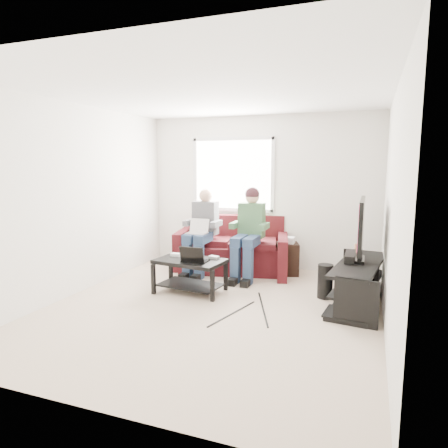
# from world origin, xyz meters

# --- Properties ---
(floor) EXTENTS (4.50, 4.50, 0.00)m
(floor) POSITION_xyz_m (0.00, 0.00, 0.00)
(floor) COLOR #C6AF9A
(floor) RESTS_ON ground
(ceiling) EXTENTS (4.50, 4.50, 0.00)m
(ceiling) POSITION_xyz_m (0.00, 0.00, 2.60)
(ceiling) COLOR white
(ceiling) RESTS_ON wall_back
(wall_back) EXTENTS (4.50, 0.00, 4.50)m
(wall_back) POSITION_xyz_m (0.00, 2.25, 1.30)
(wall_back) COLOR silver
(wall_back) RESTS_ON floor
(wall_front) EXTENTS (4.50, 0.00, 4.50)m
(wall_front) POSITION_xyz_m (0.00, -2.25, 1.30)
(wall_front) COLOR silver
(wall_front) RESTS_ON floor
(wall_left) EXTENTS (0.00, 4.50, 4.50)m
(wall_left) POSITION_xyz_m (-2.00, 0.00, 1.30)
(wall_left) COLOR silver
(wall_left) RESTS_ON floor
(wall_right) EXTENTS (0.00, 4.50, 4.50)m
(wall_right) POSITION_xyz_m (2.00, 0.00, 1.30)
(wall_right) COLOR silver
(wall_right) RESTS_ON floor
(window) EXTENTS (1.48, 0.04, 1.28)m
(window) POSITION_xyz_m (-0.50, 2.23, 1.60)
(window) COLOR white
(window) RESTS_ON wall_back
(sofa) EXTENTS (2.11, 1.23, 0.90)m
(sofa) POSITION_xyz_m (-0.37, 1.82, 0.33)
(sofa) COLOR #4B1312
(sofa) RESTS_ON floor
(person_left) EXTENTS (0.40, 0.71, 1.38)m
(person_left) POSITION_xyz_m (-0.77, 1.47, 0.76)
(person_left) COLOR navy
(person_left) RESTS_ON sofa
(person_right) EXTENTS (0.40, 0.71, 1.42)m
(person_right) POSITION_xyz_m (0.03, 1.49, 0.82)
(person_right) COLOR navy
(person_right) RESTS_ON sofa
(laptop_silver) EXTENTS (0.35, 0.27, 0.24)m
(laptop_silver) POSITION_xyz_m (-0.77, 1.29, 0.75)
(laptop_silver) COLOR silver
(laptop_silver) RESTS_ON person_left
(coffee_table) EXTENTS (1.00, 0.68, 0.47)m
(coffee_table) POSITION_xyz_m (-0.53, 0.48, 0.35)
(coffee_table) COLOR black
(coffee_table) RESTS_ON floor
(laptop_black) EXTENTS (0.35, 0.26, 0.24)m
(laptop_black) POSITION_xyz_m (-0.41, 0.40, 0.59)
(laptop_black) COLOR black
(laptop_black) RESTS_ON coffee_table
(controller_a) EXTENTS (0.14, 0.09, 0.04)m
(controller_a) POSITION_xyz_m (-0.81, 0.60, 0.49)
(controller_a) COLOR silver
(controller_a) RESTS_ON coffee_table
(controller_b) EXTENTS (0.16, 0.12, 0.04)m
(controller_b) POSITION_xyz_m (-0.63, 0.66, 0.49)
(controller_b) COLOR black
(controller_b) RESTS_ON coffee_table
(controller_c) EXTENTS (0.16, 0.12, 0.04)m
(controller_c) POSITION_xyz_m (-0.23, 0.63, 0.49)
(controller_c) COLOR gray
(controller_c) RESTS_ON coffee_table
(tv_stand) EXTENTS (0.71, 1.68, 0.54)m
(tv_stand) POSITION_xyz_m (1.70, 0.81, 0.24)
(tv_stand) COLOR black
(tv_stand) RESTS_ON floor
(tv) EXTENTS (0.12, 1.10, 0.81)m
(tv) POSITION_xyz_m (1.70, 0.91, 1.00)
(tv) COLOR black
(tv) RESTS_ON tv_stand
(soundbar) EXTENTS (0.12, 0.50, 0.10)m
(soundbar) POSITION_xyz_m (1.58, 0.91, 0.59)
(soundbar) COLOR black
(soundbar) RESTS_ON tv_stand
(drink_cup) EXTENTS (0.08, 0.08, 0.12)m
(drink_cup) POSITION_xyz_m (1.65, 1.44, 0.60)
(drink_cup) COLOR #9D6443
(drink_cup) RESTS_ON tv_stand
(console_white) EXTENTS (0.30, 0.22, 0.06)m
(console_white) POSITION_xyz_m (1.70, 0.41, 0.31)
(console_white) COLOR silver
(console_white) RESTS_ON tv_stand
(console_grey) EXTENTS (0.34, 0.26, 0.08)m
(console_grey) POSITION_xyz_m (1.70, 1.11, 0.32)
(console_grey) COLOR gray
(console_grey) RESTS_ON tv_stand
(console_black) EXTENTS (0.38, 0.30, 0.07)m
(console_black) POSITION_xyz_m (1.70, 0.76, 0.32)
(console_black) COLOR black
(console_black) RESTS_ON tv_stand
(subwoofer) EXTENTS (0.20, 0.20, 0.46)m
(subwoofer) POSITION_xyz_m (1.28, 0.88, 0.23)
(subwoofer) COLOR black
(subwoofer) RESTS_ON floor
(keyboard_floor) EXTENTS (0.19, 0.45, 0.02)m
(keyboard_floor) POSITION_xyz_m (1.41, 0.36, 0.01)
(keyboard_floor) COLOR black
(keyboard_floor) RESTS_ON floor
(end_table) EXTENTS (0.35, 0.35, 0.62)m
(end_table) POSITION_xyz_m (0.57, 1.86, 0.28)
(end_table) COLOR black
(end_table) RESTS_ON floor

